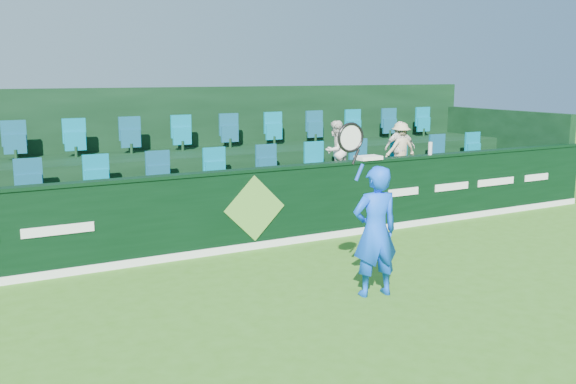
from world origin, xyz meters
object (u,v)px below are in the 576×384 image
tennis_player (375,230)px  spectator_middle (400,148)px  spectator_left (335,151)px  drinks_bottle (430,148)px  towel (368,158)px  spectator_right (400,149)px

tennis_player → spectator_middle: size_ratio=2.13×
spectator_left → drinks_bottle: (1.44, -1.12, 0.08)m
towel → drinks_bottle: (1.45, 0.00, 0.09)m
tennis_player → towel: 3.51m
spectator_right → towel: (-1.62, -1.12, 0.04)m
tennis_player → spectator_left: tennis_player is taller
tennis_player → towel: size_ratio=5.29×
tennis_player → spectator_right: tennis_player is taller
towel → drinks_bottle: drinks_bottle is taller
spectator_middle → drinks_bottle: 1.14m
drinks_bottle → tennis_player: bearing=-139.7°
tennis_player → spectator_left: bearing=64.0°
spectator_right → towel: spectator_right is taller
tennis_player → spectator_middle: 5.37m
tennis_player → drinks_bottle: (3.40, 2.88, 0.59)m
spectator_left → spectator_right: spectator_left is taller
spectator_left → drinks_bottle: bearing=119.4°
spectator_middle → tennis_player: bearing=64.7°
spectator_left → tennis_player: bearing=41.2°
spectator_left → spectator_right: bearing=157.2°
tennis_player → towel: bearing=55.9°
spectator_middle → drinks_bottle: bearing=98.3°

